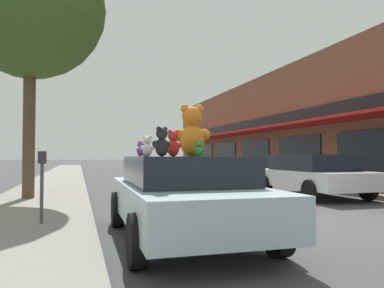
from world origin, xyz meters
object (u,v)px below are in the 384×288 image
(teddy_bear_giant, at_px, (192,131))
(teddy_bear_white, at_px, (147,146))
(street_tree, at_px, (31,5))
(teddy_bear_cream, at_px, (173,148))
(teddy_bear_blue, at_px, (145,150))
(plush_art_car, at_px, (184,194))
(teddy_bear_purple, at_px, (140,149))
(teddy_bear_red, at_px, (173,144))
(parking_meter, at_px, (42,177))
(parked_car_far_center, at_px, (313,174))
(teddy_bear_green, at_px, (199,149))
(teddy_bear_black, at_px, (162,142))

(teddy_bear_giant, relative_size, teddy_bear_white, 2.61)
(street_tree, bearing_deg, teddy_bear_cream, -65.70)
(teddy_bear_blue, bearing_deg, teddy_bear_white, 68.01)
(plush_art_car, xyz_separation_m, teddy_bear_purple, (-0.67, 0.20, 0.72))
(street_tree, bearing_deg, teddy_bear_red, -67.94)
(teddy_bear_white, bearing_deg, parking_meter, -14.51)
(parked_car_far_center, xyz_separation_m, parking_meter, (-7.93, -3.43, 0.21))
(plush_art_car, relative_size, teddy_bear_purple, 17.62)
(teddy_bear_giant, xyz_separation_m, teddy_bear_cream, (-0.39, -0.29, -0.28))
(teddy_bear_green, relative_size, street_tree, 0.03)
(teddy_bear_red, xyz_separation_m, parking_meter, (-1.87, 2.07, -0.55))
(teddy_bear_blue, bearing_deg, teddy_bear_cream, 84.49)
(teddy_bear_blue, height_order, teddy_bear_black, teddy_bear_black)
(teddy_bear_black, xyz_separation_m, street_tree, (-2.38, 6.73, 4.14))
(teddy_bear_cream, bearing_deg, teddy_bear_giant, -154.86)
(teddy_bear_black, bearing_deg, teddy_bear_white, -117.64)
(teddy_bear_white, height_order, teddy_bear_green, teddy_bear_white)
(teddy_bear_blue, distance_m, teddy_bear_green, 1.51)
(teddy_bear_giant, xyz_separation_m, teddy_bear_purple, (-0.79, 0.25, -0.28))
(plush_art_car, height_order, parking_meter, parking_meter)
(parking_meter, bearing_deg, teddy_bear_white, -41.25)
(plush_art_car, height_order, teddy_bear_white, teddy_bear_white)
(plush_art_car, height_order, parked_car_far_center, parked_car_far_center)
(plush_art_car, height_order, teddy_bear_cream, teddy_bear_cream)
(parked_car_far_center, bearing_deg, teddy_bear_giant, -139.29)
(teddy_bear_giant, distance_m, teddy_bear_blue, 1.22)
(street_tree, bearing_deg, teddy_bear_green, -63.01)
(teddy_bear_red, bearing_deg, teddy_bear_cream, -120.36)
(plush_art_car, xyz_separation_m, teddy_bear_white, (-0.61, -0.12, 0.76))
(teddy_bear_blue, relative_size, parking_meter, 0.18)
(teddy_bear_green, height_order, parked_car_far_center, teddy_bear_green)
(parking_meter, bearing_deg, street_tree, 99.57)
(teddy_bear_red, bearing_deg, teddy_bear_purple, -88.94)
(teddy_bear_giant, height_order, teddy_bear_green, teddy_bear_giant)
(teddy_bear_green, bearing_deg, street_tree, -44.35)
(plush_art_car, bearing_deg, teddy_bear_giant, -19.87)
(teddy_bear_giant, bearing_deg, teddy_bear_purple, -9.64)
(teddy_bear_purple, height_order, teddy_bear_red, teddy_bear_red)
(teddy_bear_giant, relative_size, teddy_bear_red, 2.26)
(parked_car_far_center, relative_size, parking_meter, 3.37)
(plush_art_car, distance_m, teddy_bear_cream, 0.84)
(teddy_bear_purple, xyz_separation_m, parking_meter, (-1.57, 1.11, -0.49))
(teddy_bear_green, xyz_separation_m, parked_car_far_center, (5.56, 5.15, -0.69))
(teddy_bear_white, height_order, parked_car_far_center, teddy_bear_white)
(teddy_bear_cream, height_order, street_tree, street_tree)
(teddy_bear_white, bearing_deg, teddy_bear_blue, -71.02)
(teddy_bear_giant, bearing_deg, street_tree, -53.79)
(teddy_bear_giant, distance_m, parking_meter, 2.83)
(street_tree, bearing_deg, plush_art_car, -62.34)
(plush_art_car, bearing_deg, street_tree, 118.46)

